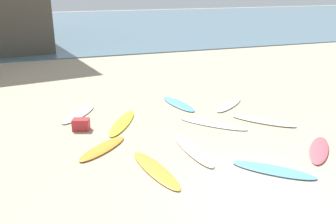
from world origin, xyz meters
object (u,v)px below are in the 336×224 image
(surfboard_3, at_px, (229,105))
(surfboard_4, at_px, (122,123))
(surfboard_1, at_px, (213,124))
(surfboard_10, at_px, (178,104))
(beach_cooler, at_px, (81,124))
(surfboard_8, at_px, (103,148))
(surfboard_5, at_px, (192,149))
(surfboard_6, at_px, (263,121))
(surfboard_0, at_px, (156,170))
(surfboard_7, at_px, (319,150))
(surfboard_2, at_px, (273,170))
(surfboard_9, at_px, (78,114))

(surfboard_3, distance_m, surfboard_4, 4.49)
(surfboard_1, bearing_deg, surfboard_10, 55.18)
(beach_cooler, bearing_deg, surfboard_8, -76.43)
(surfboard_4, height_order, surfboard_5, surfboard_5)
(surfboard_8, distance_m, surfboard_10, 4.79)
(surfboard_6, relative_size, surfboard_8, 1.17)
(surfboard_1, height_order, surfboard_6, surfboard_6)
(surfboard_0, xyz_separation_m, surfboard_8, (-1.10, 1.74, 0.01))
(surfboard_6, bearing_deg, surfboard_7, -127.20)
(surfboard_8, bearing_deg, surfboard_4, 109.92)
(surfboard_5, bearing_deg, surfboard_3, 45.30)
(surfboard_1, bearing_deg, surfboard_2, -132.66)
(surfboard_7, bearing_deg, surfboard_9, -176.12)
(surfboard_8, relative_size, surfboard_9, 0.93)
(surfboard_0, distance_m, surfboard_1, 3.78)
(surfboard_2, height_order, surfboard_3, surfboard_3)
(surfboard_3, bearing_deg, surfboard_8, 75.15)
(surfboard_0, distance_m, surfboard_5, 1.61)
(surfboard_4, xyz_separation_m, surfboard_10, (2.59, 1.32, -0.00))
(surfboard_7, xyz_separation_m, surfboard_8, (-5.99, 2.17, 0.00))
(surfboard_4, xyz_separation_m, surfboard_5, (1.50, -2.76, 0.00))
(surfboard_4, bearing_deg, surfboard_10, 55.33)
(surfboard_5, distance_m, surfboard_8, 2.65)
(surfboard_7, bearing_deg, surfboard_6, 139.30)
(surfboard_1, bearing_deg, surfboard_0, 177.42)
(surfboard_9, bearing_deg, surfboard_7, 174.91)
(surfboard_3, relative_size, surfboard_9, 0.97)
(surfboard_8, xyz_separation_m, surfboard_10, (3.58, 3.17, -0.00))
(surfboard_6, distance_m, beach_cooler, 6.34)
(surfboard_5, xyz_separation_m, beach_cooler, (-2.92, 2.67, 0.15))
(surfboard_1, bearing_deg, surfboard_8, 147.11)
(surfboard_0, relative_size, surfboard_2, 1.10)
(surfboard_5, xyz_separation_m, surfboard_8, (-2.49, 0.91, 0.00))
(surfboard_1, xyz_separation_m, surfboard_6, (1.81, -0.34, 0.01))
(surfboard_0, distance_m, beach_cooler, 3.82)
(surfboard_1, bearing_deg, surfboard_9, 106.35)
(beach_cooler, bearing_deg, surfboard_1, -13.03)
(surfboard_5, height_order, surfboard_8, same)
(surfboard_4, xyz_separation_m, surfboard_6, (4.77, -1.44, 0.00))
(surfboard_5, bearing_deg, surfboard_6, 19.13)
(surfboard_2, distance_m, surfboard_9, 7.45)
(beach_cooler, bearing_deg, surfboard_3, 6.15)
(surfboard_2, bearing_deg, surfboard_7, 150.13)
(surfboard_2, distance_m, surfboard_10, 5.95)
(surfboard_3, height_order, surfboard_4, surfboard_4)
(beach_cooler, bearing_deg, surfboard_2, -45.52)
(surfboard_3, relative_size, surfboard_5, 0.82)
(surfboard_4, height_order, surfboard_10, surfboard_4)
(surfboard_2, height_order, surfboard_5, surfboard_5)
(surfboard_9, bearing_deg, surfboard_2, 161.45)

